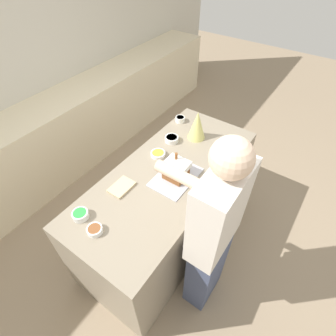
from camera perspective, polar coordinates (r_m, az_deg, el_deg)
name	(u,v)px	position (r m, az deg, el deg)	size (l,w,h in m)	color
ground_plane	(168,232)	(2.94, 0.04, -13.80)	(12.00, 12.00, 0.00)	gray
wall_back	(10,69)	(3.40, -31.08, 17.94)	(8.00, 0.05, 2.60)	beige
back_cabinet_block	(54,141)	(3.52, -23.55, 5.35)	(6.00, 0.60, 0.95)	beige
kitchen_island	(168,206)	(2.55, 0.05, -8.35)	(1.88, 0.82, 0.93)	gray
baking_tray	(176,177)	(2.16, 1.70, -1.98)	(0.43, 0.29, 0.01)	#B2B2BC
gingerbread_house	(176,170)	(2.10, 1.75, -0.37)	(0.18, 0.19, 0.21)	brown
decorative_tree	(197,125)	(2.49, 6.37, 9.23)	(0.17, 0.17, 0.28)	#DBD675
candy_bowl_far_left	(180,119)	(2.76, 2.66, 10.61)	(0.10, 0.10, 0.05)	white
candy_bowl_far_right	(158,154)	(2.34, -2.18, 3.08)	(0.13, 0.13, 0.04)	white
candy_bowl_behind_tray	(95,230)	(1.90, -15.67, -12.83)	(0.11, 0.11, 0.04)	white
candy_bowl_front_corner	(172,139)	(2.49, 0.80, 6.37)	(0.13, 0.13, 0.05)	white
candy_bowl_near_tray_right	(80,215)	(1.99, -18.55, -9.58)	(0.12, 0.12, 0.05)	white
cookbook	(122,187)	(2.11, -10.09, -4.10)	(0.20, 0.14, 0.02)	#CCB78C
person	(213,236)	(1.88, 9.71, -14.44)	(0.46, 0.58, 1.75)	#424C6B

